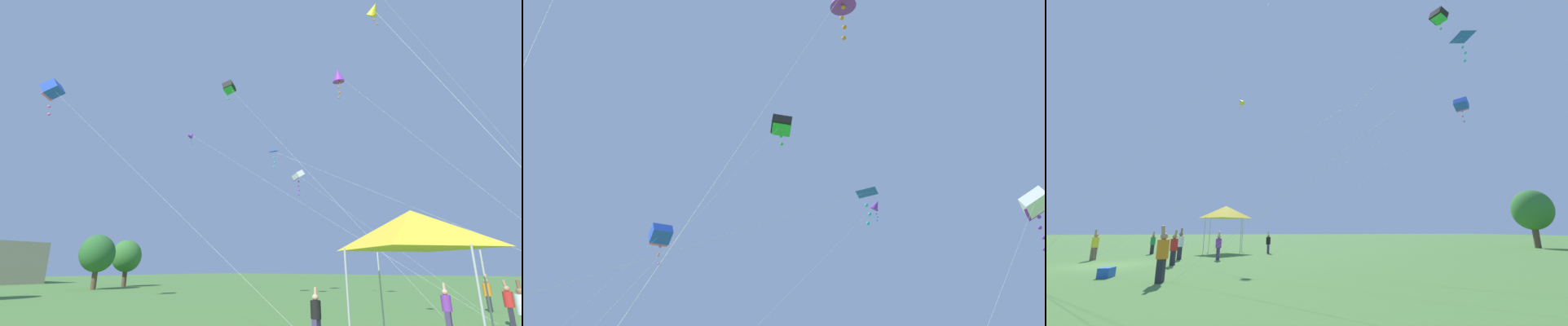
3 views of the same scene
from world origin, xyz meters
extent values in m
plane|color=#4C7A38|center=(0.00, 0.00, 0.00)|extent=(220.00, 220.00, 0.00)
cylinder|color=brown|center=(-8.63, 36.71, 1.12)|extent=(0.59, 0.59, 2.24)
ellipsoid|color=#387533|center=(-8.63, 36.71, 3.95)|extent=(4.01, 3.61, 4.21)
cylinder|color=#B7B7BC|center=(-9.30, 3.68, 1.41)|extent=(0.05, 0.05, 2.83)
cylinder|color=#B7B7BC|center=(-6.47, 3.68, 1.41)|extent=(0.05, 0.05, 2.83)
cylinder|color=#B7B7BC|center=(-9.30, 6.51, 1.41)|extent=(0.05, 0.05, 2.83)
cylinder|color=#B7B7BC|center=(-6.47, 6.51, 1.41)|extent=(0.05, 0.05, 2.83)
pyramid|color=yellow|center=(-7.88, 5.10, 3.34)|extent=(3.14, 3.14, 1.04)
cube|color=blue|center=(4.57, 1.81, 0.19)|extent=(0.62, 0.43, 0.38)
cube|color=#282833|center=(-2.36, 2.91, 0.40)|extent=(0.38, 0.21, 0.80)
cylinder|color=white|center=(-2.36, 2.91, 1.13)|extent=(0.40, 0.40, 0.66)
sphere|color=#896042|center=(-2.36, 2.91, 1.57)|extent=(0.25, 0.25, 0.25)
cylinder|color=#896042|center=(-2.40, 2.92, 1.67)|extent=(0.22, 0.16, 0.57)
cube|color=#473860|center=(-6.57, 8.72, 0.35)|extent=(0.34, 0.18, 0.70)
cylinder|color=black|center=(-6.57, 8.72, 0.99)|extent=(0.35, 0.35, 0.58)
sphere|color=tan|center=(-6.57, 8.72, 1.38)|extent=(0.22, 0.22, 0.22)
cylinder|color=tan|center=(-6.56, 8.72, 1.47)|extent=(0.17, 0.16, 0.49)
cube|color=#282833|center=(-7.41, -0.32, 0.35)|extent=(0.34, 0.19, 0.71)
cylinder|color=#288E3D|center=(-7.41, -0.32, 1.00)|extent=(0.35, 0.35, 0.58)
sphere|color=tan|center=(-7.41, -0.32, 1.39)|extent=(0.22, 0.22, 0.22)
cylinder|color=tan|center=(-7.41, -0.32, 1.48)|extent=(0.11, 0.11, 0.49)
cube|color=brown|center=(-2.96, -2.33, 0.38)|extent=(0.37, 0.20, 0.77)
cylinder|color=yellow|center=(-2.96, -2.33, 1.09)|extent=(0.39, 0.39, 0.64)
sphere|color=tan|center=(-2.96, -2.33, 1.51)|extent=(0.24, 0.24, 0.24)
cylinder|color=tan|center=(-2.92, -2.35, 1.61)|extent=(0.23, 0.20, 0.55)
cube|color=#473860|center=(-1.93, 5.35, 0.36)|extent=(0.35, 0.19, 0.72)
cylinder|color=purple|center=(-1.93, 5.35, 1.02)|extent=(0.36, 0.36, 0.60)
sphere|color=tan|center=(-1.93, 5.35, 1.42)|extent=(0.23, 0.23, 0.23)
cylinder|color=tan|center=(-1.89, 5.35, 1.51)|extent=(0.20, 0.15, 0.52)
cube|color=#282833|center=(0.78, 3.32, 0.38)|extent=(0.36, 0.20, 0.76)
cylinder|color=red|center=(0.78, 3.32, 1.07)|extent=(0.38, 0.38, 0.63)
sphere|color=tan|center=(0.78, 3.32, 1.49)|extent=(0.24, 0.24, 0.24)
cylinder|color=tan|center=(0.78, 3.36, 1.59)|extent=(0.12, 0.18, 0.54)
cube|color=#282833|center=(6.24, 4.31, 0.41)|extent=(0.40, 0.22, 0.83)
cylinder|color=orange|center=(6.24, 4.31, 1.17)|extent=(0.42, 0.42, 0.68)
sphere|color=tan|center=(6.24, 4.31, 1.63)|extent=(0.26, 0.26, 0.26)
cylinder|color=tan|center=(6.29, 4.29, 1.73)|extent=(0.27, 0.22, 0.60)
cylinder|color=silver|center=(9.60, 12.16, 5.78)|extent=(6.78, 14.91, 11.56)
cylinder|color=silver|center=(-0.49, 5.36, 14.51)|extent=(9.27, 14.55, 29.02)
cylinder|color=silver|center=(3.73, 16.24, 7.91)|extent=(5.04, 24.72, 15.83)
cylinder|color=silver|center=(1.28, 7.84, 5.99)|extent=(9.58, 20.80, 11.97)
pyramid|color=blue|center=(6.05, 18.23, 12.03)|extent=(1.20, 1.21, 0.44)
sphere|color=#2DBCD1|center=(6.02, 18.19, 11.38)|extent=(0.14, 0.14, 0.14)
sphere|color=#2DBCD1|center=(6.13, 18.22, 10.98)|extent=(0.14, 0.14, 0.14)
sphere|color=#2DBCD1|center=(6.03, 18.22, 10.57)|extent=(0.14, 0.14, 0.14)
cylinder|color=silver|center=(4.95, 5.16, 8.57)|extent=(1.82, 13.53, 17.15)
cylinder|color=silver|center=(0.13, 12.60, 8.45)|extent=(3.81, 14.93, 16.89)
cube|color=black|center=(2.03, 20.06, 16.89)|extent=(1.19, 1.18, 0.90)
cube|color=green|center=(2.03, 20.06, 16.60)|extent=(1.11, 0.95, 0.41)
sphere|color=green|center=(2.01, 20.11, 16.26)|extent=(0.16, 0.16, 0.16)
sphere|color=green|center=(2.04, 20.12, 15.82)|extent=(0.16, 0.16, 0.16)
cylinder|color=silver|center=(-7.06, 19.09, 7.55)|extent=(1.20, 19.82, 15.09)
cube|color=blue|center=(-7.65, 29.00, 15.09)|extent=(1.82, 1.82, 1.22)
cube|color=pink|center=(-7.65, 29.00, 14.71)|extent=(1.51, 1.47, 0.61)
sphere|color=pink|center=(-7.62, 29.02, 14.25)|extent=(0.21, 0.21, 0.21)
sphere|color=pink|center=(-7.67, 29.02, 13.67)|extent=(0.21, 0.21, 0.21)
sphere|color=pink|center=(-7.58, 29.03, 13.09)|extent=(0.21, 0.21, 0.21)
cylinder|color=silver|center=(-6.74, 3.07, 6.30)|extent=(2.35, 5.87, 12.59)
cone|color=yellow|center=(-5.57, 6.00, 12.59)|extent=(0.75, 0.74, 0.78)
sphere|color=orange|center=(-5.60, 5.98, 12.30)|extent=(0.07, 0.07, 0.07)
sphere|color=orange|center=(-5.59, 6.01, 12.09)|extent=(0.07, 0.07, 0.07)
sphere|color=orange|center=(-5.52, 5.92, 11.89)|extent=(0.07, 0.07, 0.07)
camera|label=1|loc=(-18.10, 3.11, 2.35)|focal=24.00mm
camera|label=2|loc=(6.78, -4.30, 1.67)|focal=40.00mm
camera|label=3|loc=(18.12, 7.65, 1.87)|focal=20.00mm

